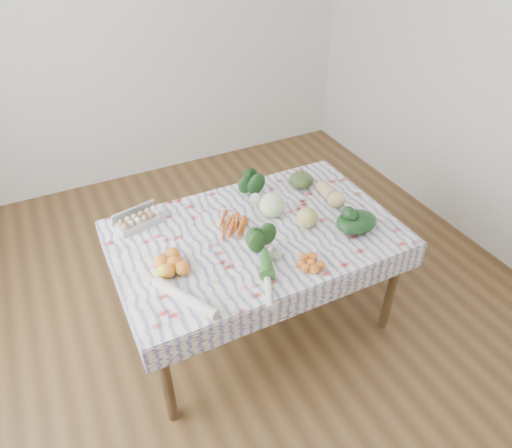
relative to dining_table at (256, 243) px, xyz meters
name	(u,v)px	position (x,y,z in m)	size (l,w,h in m)	color
ground	(256,318)	(0.00, 0.00, -0.68)	(4.50, 4.50, 0.00)	brown
wall_back	(139,26)	(0.00, 2.25, 0.72)	(4.00, 0.04, 2.80)	silver
dining_table	(256,243)	(0.00, 0.00, 0.00)	(1.60, 1.00, 0.75)	brown
tablecloth	(256,233)	(0.00, 0.00, 0.08)	(1.66, 1.06, 0.01)	white
egg_carton	(140,221)	(-0.59, 0.36, 0.12)	(0.28, 0.11, 0.07)	#AEAEA9
carrot_bunch	(232,225)	(-0.11, 0.09, 0.10)	(0.23, 0.21, 0.04)	#CE5B1A
kale_bunch	(254,189)	(0.14, 0.31, 0.16)	(0.18, 0.15, 0.15)	#163615
kabocha_squash	(301,180)	(0.49, 0.30, 0.14)	(0.16, 0.16, 0.11)	#3D5327
cabbage	(272,205)	(0.16, 0.10, 0.16)	(0.16, 0.16, 0.16)	#BEE295
butternut_squash	(331,193)	(0.58, 0.08, 0.14)	(0.11, 0.24, 0.11)	tan
orange_cluster	(174,262)	(-0.53, -0.09, 0.13)	(0.26, 0.26, 0.09)	orange
broccoli	(263,246)	(-0.05, -0.19, 0.14)	(0.14, 0.14, 0.11)	#254F1E
mandarin_cluster	(311,262)	(0.13, -0.40, 0.11)	(0.18, 0.18, 0.05)	orange
grapefruit	(307,218)	(0.30, -0.09, 0.15)	(0.13, 0.13, 0.13)	tan
spinach_bag	(356,222)	(0.54, -0.24, 0.14)	(0.25, 0.20, 0.11)	black
daikon	(185,298)	(-0.56, -0.34, 0.11)	(0.06, 0.06, 0.42)	silver
leek	(268,280)	(-0.14, -0.41, 0.10)	(0.04, 0.04, 0.38)	beige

